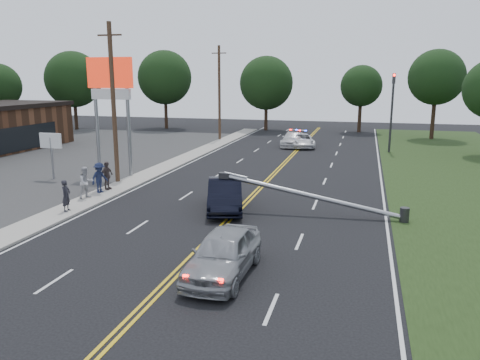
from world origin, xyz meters
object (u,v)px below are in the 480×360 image
(pylon_sign, at_px, (111,88))
(bystander_a, at_px, (66,196))
(small_sign, at_px, (51,145))
(emergency_a, at_px, (302,141))
(fallen_streetlight, at_px, (321,198))
(traffic_signal, at_px, (392,106))
(crashed_sedan, at_px, (225,195))
(utility_pole_far, at_px, (219,93))
(bystander_d, at_px, (107,176))
(waiting_sedan, at_px, (223,253))
(emergency_b, at_px, (293,139))
(bystander_c, at_px, (100,178))
(utility_pole_mid, at_px, (113,104))
(bystander_b, at_px, (86,182))

(pylon_sign, bearing_deg, bystander_a, -75.28)
(small_sign, xyz_separation_m, emergency_a, (14.19, 19.04, -1.68))
(fallen_streetlight, xyz_separation_m, emergency_a, (-4.00, 23.04, -0.26))
(small_sign, bearing_deg, fallen_streetlight, -12.40)
(traffic_signal, distance_m, crashed_sedan, 24.18)
(fallen_streetlight, relative_size, utility_pole_far, 0.94)
(bystander_d, bearing_deg, bystander_a, -164.29)
(fallen_streetlight, xyz_separation_m, waiting_sedan, (-2.56, -8.04, -0.13))
(pylon_sign, relative_size, emergency_b, 1.59)
(waiting_sedan, xyz_separation_m, emergency_a, (-1.44, 31.08, -0.14))
(pylon_sign, distance_m, emergency_b, 20.70)
(small_sign, distance_m, bystander_c, 6.27)
(emergency_b, bearing_deg, pylon_sign, -120.00)
(utility_pole_far, height_order, bystander_a, utility_pole_far)
(utility_pole_mid, xyz_separation_m, emergency_b, (8.44, 19.49, -4.35))
(traffic_signal, relative_size, bystander_a, 4.45)
(crashed_sedan, bearing_deg, fallen_streetlight, -14.35)
(emergency_a, distance_m, bystander_b, 24.98)
(utility_pole_far, bearing_deg, bystander_d, -88.70)
(pylon_sign, relative_size, traffic_signal, 1.13)
(utility_pole_mid, height_order, bystander_b, utility_pole_mid)
(fallen_streetlight, bearing_deg, bystander_a, -166.99)
(utility_pole_far, height_order, emergency_b, utility_pole_far)
(crashed_sedan, xyz_separation_m, emergency_b, (-0.07, 23.68, -0.06))
(bystander_a, bearing_deg, emergency_b, -20.00)
(crashed_sedan, distance_m, bystander_d, 8.21)
(utility_pole_mid, height_order, waiting_sedan, utility_pole_mid)
(bystander_c, distance_m, bystander_d, 0.79)
(fallen_streetlight, bearing_deg, small_sign, 167.60)
(bystander_d, bearing_deg, crashed_sedan, -94.22)
(waiting_sedan, bearing_deg, small_sign, 143.60)
(bystander_b, distance_m, bystander_c, 1.33)
(bystander_c, bearing_deg, emergency_b, -3.79)
(fallen_streetlight, distance_m, bystander_d, 12.96)
(crashed_sedan, xyz_separation_m, bystander_a, (-7.49, -2.66, 0.12))
(bystander_b, bearing_deg, bystander_a, -144.36)
(traffic_signal, relative_size, bystander_b, 3.97)
(utility_pole_far, height_order, bystander_c, utility_pole_far)
(bystander_b, height_order, bystander_d, bystander_b)
(utility_pole_mid, bearing_deg, traffic_signal, 45.80)
(pylon_sign, distance_m, bystander_a, 10.47)
(utility_pole_far, xyz_separation_m, waiting_sedan, (10.83, -34.04, -4.29))
(utility_pole_mid, xyz_separation_m, utility_pole_far, (0.00, 22.00, 0.00))
(bystander_c, bearing_deg, small_sign, 76.41)
(traffic_signal, bearing_deg, bystander_a, -123.54)
(bystander_c, bearing_deg, bystander_d, 15.48)
(bystander_c, height_order, bystander_d, bystander_c)
(utility_pole_mid, xyz_separation_m, crashed_sedan, (8.51, -4.19, -4.29))
(utility_pole_mid, xyz_separation_m, bystander_b, (0.52, -4.31, -4.08))
(traffic_signal, relative_size, utility_pole_far, 0.70)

